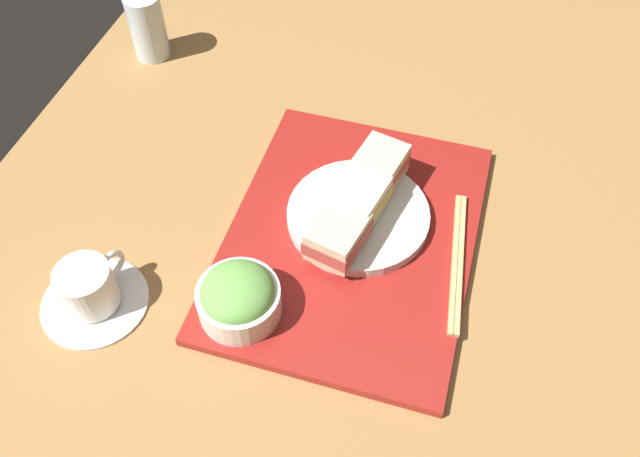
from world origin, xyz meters
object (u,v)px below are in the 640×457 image
sandwich_far (379,167)px  salad_bowl (238,297)px  sandwich_middle (359,200)px  chopsticks_pair (457,261)px  sandwich_plate (358,215)px  coffee_cup (90,291)px  sandwich_near (338,236)px  drinking_glass (147,27)px

sandwich_far → salad_bowl: 27.68cm
sandwich_middle → salad_bowl: salad_bowl is taller
sandwich_middle → salad_bowl: 21.22cm
salad_bowl → chopsticks_pair: (14.96, -24.92, -2.78)cm
salad_bowl → sandwich_far: bearing=-24.9°
sandwich_plate → coffee_cup: size_ratio=1.43×
coffee_cup → sandwich_middle: bearing=-53.2°
sandwich_plate → coffee_cup: 36.57cm
sandwich_near → chopsticks_pair: size_ratio=0.41×
chopsticks_pair → coffee_cup: coffee_cup is taller
chopsticks_pair → sandwich_plate: bearing=76.5°
salad_bowl → chopsticks_pair: bearing=-59.0°
chopsticks_pair → drinking_glass: drinking_glass is taller
sandwich_plate → drinking_glass: bearing=58.4°
coffee_cup → sandwich_plate: bearing=-53.2°
sandwich_near → salad_bowl: (-11.78, 9.28, -0.77)cm
sandwich_plate → sandwich_middle: 3.32cm
chopsticks_pair → sandwich_far: bearing=52.7°
salad_bowl → drinking_glass: drinking_glass is taller
sandwich_far → drinking_glass: (20.65, 45.58, 0.12)cm
sandwich_plate → chopsticks_pair: (-3.48, -14.46, -0.43)cm
sandwich_far → salad_bowl: (-25.09, 11.64, -0.96)cm
chopsticks_pair → sandwich_near: bearing=101.5°
salad_bowl → sandwich_middle: bearing=-29.6°
sandwich_middle → chopsticks_pair: size_ratio=0.41×
sandwich_far → salad_bowl: size_ratio=0.87×
sandwich_plate → coffee_cup: bearing=126.8°
drinking_glass → coffee_cup: bearing=-162.9°
coffee_cup → drinking_glass: bearing=17.1°
sandwich_plate → salad_bowl: (-18.44, 10.46, 2.35)cm
salad_bowl → drinking_glass: bearing=36.6°
sandwich_far → chopsticks_pair: bearing=-127.3°
sandwich_near → sandwich_far: sandwich_far is taller
sandwich_far → drinking_glass: 50.04cm
sandwich_far → coffee_cup: bearing=133.2°
sandwich_far → coffee_cup: sandwich_far is taller
sandwich_far → coffee_cup: 41.84cm
sandwich_near → coffee_cup: (-15.26, 28.10, -2.49)cm
sandwich_middle → chopsticks_pair: (-3.48, -14.46, -3.75)cm
sandwich_middle → coffee_cup: sandwich_middle is taller
sandwich_plate → sandwich_far: (6.65, -1.18, 3.31)cm
sandwich_plate → coffee_cup: coffee_cup is taller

